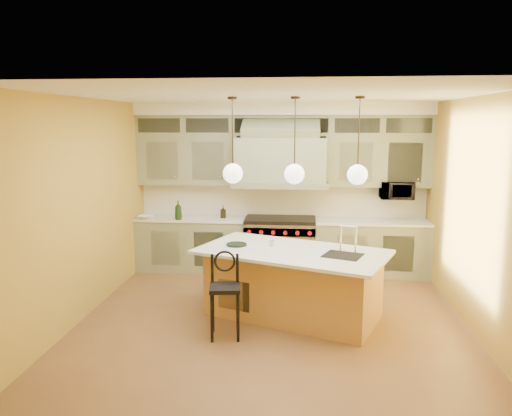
# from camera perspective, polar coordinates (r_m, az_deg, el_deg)

# --- Properties ---
(floor) EXTENTS (5.00, 5.00, 0.00)m
(floor) POSITION_cam_1_polar(r_m,az_deg,el_deg) (6.78, 1.85, -12.58)
(floor) COLOR brown
(floor) RESTS_ON ground
(ceiling) EXTENTS (5.00, 5.00, 0.00)m
(ceiling) POSITION_cam_1_polar(r_m,az_deg,el_deg) (6.28, 2.00, 12.72)
(ceiling) COLOR white
(ceiling) RESTS_ON wall_back
(wall_back) EXTENTS (5.00, 0.00, 5.00)m
(wall_back) POSITION_cam_1_polar(r_m,az_deg,el_deg) (8.84, 2.93, 2.42)
(wall_back) COLOR #B28E31
(wall_back) RESTS_ON ground
(wall_front) EXTENTS (5.00, 0.00, 5.00)m
(wall_front) POSITION_cam_1_polar(r_m,az_deg,el_deg) (3.94, -0.35, -6.82)
(wall_front) COLOR #B28E31
(wall_front) RESTS_ON ground
(wall_left) EXTENTS (0.00, 5.00, 5.00)m
(wall_left) POSITION_cam_1_polar(r_m,az_deg,el_deg) (6.98, -19.02, -0.06)
(wall_left) COLOR #B28E31
(wall_left) RESTS_ON ground
(wall_right) EXTENTS (0.00, 5.00, 5.00)m
(wall_right) POSITION_cam_1_polar(r_m,az_deg,el_deg) (6.70, 23.78, -0.75)
(wall_right) COLOR #B28E31
(wall_right) RESTS_ON ground
(back_cabinetry) EXTENTS (5.00, 0.77, 2.90)m
(back_cabinetry) POSITION_cam_1_polar(r_m,az_deg,el_deg) (8.58, 2.85, 2.06)
(back_cabinetry) COLOR gray
(back_cabinetry) RESTS_ON floor
(range) EXTENTS (1.20, 0.74, 0.96)m
(range) POSITION_cam_1_polar(r_m,az_deg,el_deg) (8.67, 2.77, -4.21)
(range) COLOR silver
(range) RESTS_ON floor
(kitchen_island) EXTENTS (2.72, 2.08, 1.35)m
(kitchen_island) POSITION_cam_1_polar(r_m,az_deg,el_deg) (6.74, 4.28, -8.45)
(kitchen_island) COLOR #AF843E
(kitchen_island) RESTS_ON floor
(counter_stool) EXTENTS (0.41, 0.41, 1.04)m
(counter_stool) POSITION_cam_1_polar(r_m,az_deg,el_deg) (6.10, -3.58, -9.30)
(counter_stool) COLOR black
(counter_stool) RESTS_ON floor
(microwave) EXTENTS (0.54, 0.37, 0.30)m
(microwave) POSITION_cam_1_polar(r_m,az_deg,el_deg) (8.72, 15.76, 1.97)
(microwave) COLOR black
(microwave) RESTS_ON back_cabinetry
(oil_bottle_a) EXTENTS (0.13, 0.13, 0.32)m
(oil_bottle_a) POSITION_cam_1_polar(r_m,az_deg,el_deg) (8.58, -8.87, -0.26)
(oil_bottle_a) COLOR black
(oil_bottle_a) RESTS_ON back_cabinetry
(oil_bottle_b) EXTENTS (0.11, 0.11, 0.21)m
(oil_bottle_b) POSITION_cam_1_polar(r_m,az_deg,el_deg) (8.66, -3.77, -0.44)
(oil_bottle_b) COLOR black
(oil_bottle_b) RESTS_ON back_cabinetry
(fruit_bowl) EXTENTS (0.29, 0.29, 0.06)m
(fruit_bowl) POSITION_cam_1_polar(r_m,az_deg,el_deg) (8.76, -12.49, -1.03)
(fruit_bowl) COLOR white
(fruit_bowl) RESTS_ON back_cabinetry
(cup) EXTENTS (0.09, 0.09, 0.08)m
(cup) POSITION_cam_1_polar(r_m,az_deg,el_deg) (6.77, 1.84, -4.04)
(cup) COLOR silver
(cup) RESTS_ON kitchen_island
(pendant_left) EXTENTS (0.26, 0.26, 1.11)m
(pendant_left) POSITION_cam_1_polar(r_m,az_deg,el_deg) (6.50, -2.67, 4.23)
(pendant_left) COLOR #2D2319
(pendant_left) RESTS_ON ceiling
(pendant_center) EXTENTS (0.26, 0.26, 1.11)m
(pendant_center) POSITION_cam_1_polar(r_m,az_deg,el_deg) (6.44, 4.41, 4.15)
(pendant_center) COLOR #2D2319
(pendant_center) RESTS_ON ceiling
(pendant_right) EXTENTS (0.26, 0.26, 1.11)m
(pendant_right) POSITION_cam_1_polar(r_m,az_deg,el_deg) (6.48, 11.53, 4.02)
(pendant_right) COLOR #2D2319
(pendant_right) RESTS_ON ceiling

